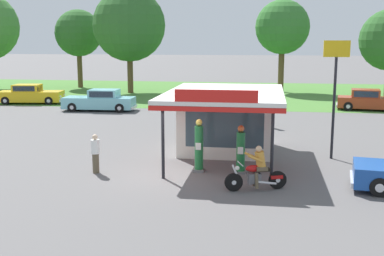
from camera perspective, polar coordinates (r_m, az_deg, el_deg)
name	(u,v)px	position (r m, az deg, el deg)	size (l,w,h in m)	color
ground_plane	(168,176)	(18.88, -2.86, -5.60)	(300.00, 300.00, 0.00)	#5B5959
grass_verge_strip	(230,93)	(48.19, 4.45, 4.14)	(120.00, 24.00, 0.01)	#477A33
service_station_kiosk	(227,116)	(22.34, 4.17, 1.41)	(4.94, 7.53, 3.43)	silver
gas_pump_nearside	(199,148)	(19.21, 0.82, -2.32)	(0.44, 0.44, 2.11)	slate
gas_pump_offside	(241,151)	(19.07, 5.73, -2.76)	(0.44, 0.44, 1.92)	slate
motorcycle_with_rider	(257,172)	(17.08, 7.65, -5.12)	(2.14, 0.94, 1.58)	black
parked_car_back_row_centre_right	(203,97)	(38.63, 1.33, 3.62)	(5.30, 2.14, 1.44)	#19479E
parked_car_back_row_far_left	(370,101)	(38.51, 20.19, 3.02)	(5.19, 2.44, 1.55)	#993819
parked_car_second_row_spare	(30,95)	(42.15, -18.50, 3.72)	(5.56, 2.62, 1.57)	gold
parked_car_back_row_centre_left	(100,101)	(36.53, -10.75, 3.13)	(5.47, 2.11, 1.57)	#7AC6D1
bystander_admiring_sedan	(95,153)	(19.41, -11.27, -2.89)	(0.34, 0.34, 1.55)	brown
bystander_strolling_foreground	(241,111)	(30.61, 5.76, 2.04)	(0.34, 0.34, 1.52)	#2D3351
bystander_chatting_near_pumps	(267,111)	(29.45, 8.79, 1.94)	(0.38, 0.38, 1.74)	black
tree_oak_distant_spare	(283,28)	(49.68, 10.64, 11.47)	(5.34, 5.34, 9.09)	brown
tree_oak_centre	(129,25)	(48.22, -7.39, 11.88)	(7.00, 7.00, 10.07)	brown
tree_oak_far_right	(78,33)	(54.83, -13.20, 10.77)	(5.03, 5.03, 8.41)	brown
roadside_pole_sign	(335,80)	(21.84, 16.47, 5.47)	(1.10, 0.12, 5.15)	black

